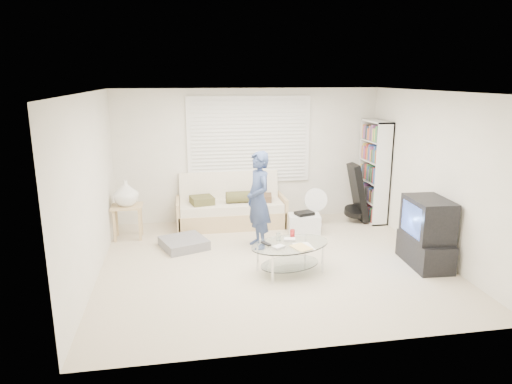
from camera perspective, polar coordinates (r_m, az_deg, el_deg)
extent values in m
plane|color=beige|center=(6.91, 2.07, -8.79)|extent=(5.00, 5.00, 0.00)
cube|color=silver|center=(8.70, -0.89, 4.61)|extent=(5.00, 0.02, 2.50)
cube|color=silver|center=(4.43, 8.17, -5.03)|extent=(5.00, 0.02, 2.50)
cube|color=silver|center=(6.50, -19.96, 0.45)|extent=(0.02, 4.50, 2.50)
cube|color=silver|center=(7.44, 21.36, 1.99)|extent=(0.02, 4.50, 2.50)
cube|color=white|center=(6.37, 2.27, 12.40)|extent=(5.00, 4.50, 0.02)
cube|color=white|center=(8.62, -0.87, 6.54)|extent=(2.32, 0.06, 1.62)
cube|color=black|center=(8.61, -0.85, 6.53)|extent=(2.20, 0.01, 1.50)
cube|color=silver|center=(8.58, -0.83, 6.51)|extent=(2.16, 0.04, 1.50)
cube|color=silver|center=(8.60, -0.85, 6.53)|extent=(2.32, 0.08, 1.62)
cube|color=tan|center=(8.50, -3.12, -3.24)|extent=(1.94, 0.77, 0.31)
cube|color=beige|center=(8.41, -3.13, -1.78)|extent=(1.86, 0.72, 0.15)
cube|color=beige|center=(8.65, -3.41, 0.67)|extent=(1.86, 0.21, 0.59)
cube|color=tan|center=(8.41, -9.70, -2.78)|extent=(0.06, 0.77, 0.54)
cube|color=tan|center=(8.62, 3.27, -2.18)|extent=(0.06, 0.77, 0.54)
cube|color=#494A26|center=(8.30, -6.77, -1.03)|extent=(0.46, 0.46, 0.14)
cylinder|color=#494A26|center=(8.32, -2.10, -0.62)|extent=(0.48, 0.21, 0.21)
cube|color=#493624|center=(8.46, 0.77, -0.71)|extent=(0.40, 0.40, 0.12)
cube|color=slate|center=(7.55, -9.01, -6.32)|extent=(0.85, 0.85, 0.15)
cube|color=tan|center=(8.03, -15.83, -1.74)|extent=(0.52, 0.41, 0.04)
cube|color=tan|center=(7.99, -17.27, -4.09)|extent=(0.04, 0.04, 0.56)
cube|color=tan|center=(7.95, -14.32, -3.99)|extent=(0.04, 0.04, 0.56)
cube|color=tan|center=(8.29, -17.01, -3.43)|extent=(0.04, 0.04, 0.56)
cube|color=tan|center=(8.24, -14.17, -3.33)|extent=(0.04, 0.04, 0.56)
imported|color=white|center=(7.97, -15.95, -0.10)|extent=(0.42, 0.42, 0.43)
cube|color=white|center=(8.94, 14.55, 2.52)|extent=(0.30, 0.81, 1.92)
cube|color=black|center=(8.81, 12.63, -0.07)|extent=(0.37, 0.40, 1.11)
cylinder|color=black|center=(8.89, 12.25, -2.39)|extent=(0.40, 0.41, 0.19)
cylinder|color=white|center=(8.63, 7.28, -4.03)|extent=(0.29, 0.29, 0.03)
cylinder|color=white|center=(8.57, 7.32, -2.86)|extent=(0.04, 0.04, 0.37)
cylinder|color=white|center=(8.49, 7.38, -0.91)|extent=(0.44, 0.18, 0.43)
cylinder|color=white|center=(8.49, 7.38, -0.91)|extent=(0.12, 0.08, 0.11)
cube|color=white|center=(8.16, 6.03, -3.97)|extent=(0.60, 0.46, 0.33)
cube|color=black|center=(8.10, 6.07, -2.67)|extent=(0.36, 0.30, 0.06)
cube|color=black|center=(7.21, 20.36, -6.96)|extent=(0.54, 0.95, 0.41)
cube|color=black|center=(7.05, 20.71, -3.14)|extent=(0.55, 0.80, 0.60)
cube|color=#638CF5|center=(6.94, 18.89, -3.25)|extent=(0.05, 0.59, 0.45)
ellipsoid|color=silver|center=(6.45, 4.30, -6.54)|extent=(1.31, 1.03, 0.02)
ellipsoid|color=silver|center=(6.56, 4.25, -8.95)|extent=(1.00, 0.78, 0.01)
cylinder|color=silver|center=(6.16, 2.09, -9.73)|extent=(0.03, 0.03, 0.40)
cylinder|color=silver|center=(6.55, 8.34, -8.40)|extent=(0.03, 0.03, 0.40)
cylinder|color=silver|center=(6.54, 0.17, -8.26)|extent=(0.03, 0.03, 0.40)
cylinder|color=silver|center=(6.90, 6.18, -7.11)|extent=(0.03, 0.03, 0.40)
cube|color=white|center=(6.26, 2.84, -6.89)|extent=(0.19, 0.17, 0.04)
cube|color=white|center=(6.55, 4.24, -5.96)|extent=(0.18, 0.14, 0.04)
cylinder|color=silver|center=(6.54, 2.83, -5.61)|extent=(0.07, 0.07, 0.11)
cylinder|color=red|center=(6.67, 4.58, -5.20)|extent=(0.07, 0.07, 0.12)
cube|color=black|center=(6.40, 1.27, -6.46)|extent=(0.12, 0.18, 0.02)
cube|color=white|center=(6.34, 5.99, -6.81)|extent=(0.25, 0.33, 0.01)
cube|color=#DFBB69|center=(6.30, 5.68, -6.89)|extent=(0.30, 0.34, 0.01)
imported|color=navy|center=(7.26, 0.31, -1.05)|extent=(0.49, 0.64, 1.58)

